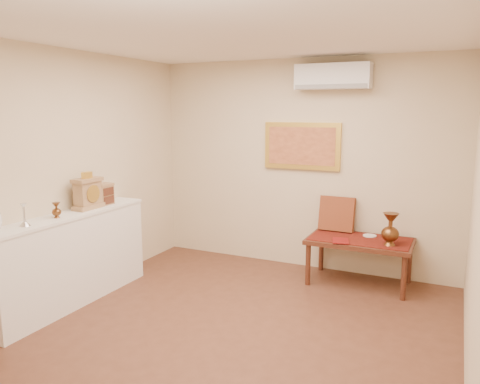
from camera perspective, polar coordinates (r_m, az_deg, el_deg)
The scene contains 18 objects.
floor at distance 4.50m, azimuth -2.01°, elevation -17.23°, with size 4.50×4.50×0.00m, color brown.
ceiling at distance 4.05m, azimuth -2.26°, elevation 19.13°, with size 4.50×4.50×0.00m, color white.
wall_back at distance 6.13m, azimuth 7.58°, elevation 3.28°, with size 4.00×0.02×2.70m, color beige.
wall_left at distance 5.28m, azimuth -21.82°, elevation 1.58°, with size 0.02×4.50×2.70m, color beige.
wall_right at distance 3.63m, azimuth 27.26°, elevation -2.37°, with size 0.02×4.50×2.70m, color beige.
candlestick at distance 4.82m, azimuth -24.83°, elevation -2.52°, with size 0.10×0.10×0.22m, color silver, non-canonical shape.
brass_urn_small at distance 5.06m, azimuth -21.49°, elevation -1.81°, with size 0.09×0.09×0.21m, color brown, non-canonical shape.
table_cloth at distance 5.72m, azimuth 14.43°, elevation -5.56°, with size 1.14×0.59×0.01m, color #5F180F.
brass_urn_tall at distance 5.49m, azimuth 17.87°, elevation -3.93°, with size 0.20×0.20×0.45m, color brown, non-canonical shape.
plate at distance 5.86m, azimuth 15.53°, elevation -5.15°, with size 0.16×0.16×0.01m, color white.
menu at distance 5.56m, azimuth 12.17°, elevation -5.83°, with size 0.18×0.25×0.01m, color maroon.
cushion at distance 5.98m, azimuth 11.72°, elevation -2.61°, with size 0.43×0.10×0.43m, color #5C1212.
display_ledge at distance 5.34m, azimuth -19.92°, elevation -7.69°, with size 0.37×2.02×0.98m.
mantel_clock at distance 5.39m, azimuth -18.04°, elevation -0.14°, with size 0.17×0.36×0.41m.
wooden_chest at distance 5.58m, azimuth -16.29°, elevation -0.25°, with size 0.16×0.21×0.24m.
low_table at distance 5.74m, azimuth 14.40°, elevation -6.23°, with size 1.20×0.70×0.55m.
painting at distance 6.08m, azimuth 7.56°, elevation 5.59°, with size 1.00×0.06×0.60m.
ac_unit at distance 5.86m, azimuth 11.26°, elevation 13.63°, with size 0.90×0.25×0.30m.
Camera 1 is at (1.84, -3.55, 2.05)m, focal length 35.00 mm.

